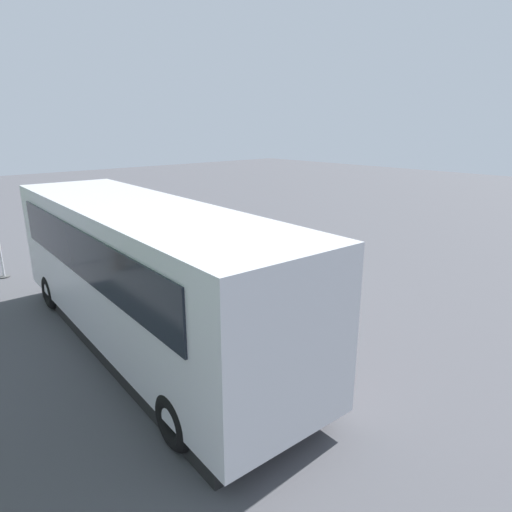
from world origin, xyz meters
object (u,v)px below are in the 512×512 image
at_px(parked_motorcycle_silver, 279,330).
at_px(stunt_motorcycle, 264,237).
at_px(spectator_centre, 215,262).
at_px(spectator_left, 239,271).
at_px(spectator_far_left, 270,286).
at_px(tour_bus, 142,276).

relative_size(parked_motorcycle_silver, stunt_motorcycle, 1.07).
xyz_separation_m(spectator_centre, parked_motorcycle_silver, (-3.61, 0.95, -0.54)).
height_order(spectator_left, stunt_motorcycle, spectator_left).
relative_size(spectator_far_left, parked_motorcycle_silver, 0.83).
height_order(spectator_centre, stunt_motorcycle, spectator_centre).
distance_m(parked_motorcycle_silver, stunt_motorcycle, 6.49).
bearing_deg(spectator_centre, spectator_far_left, 176.73).
height_order(spectator_left, parked_motorcycle_silver, spectator_left).
distance_m(spectator_centre, stunt_motorcycle, 3.49).
bearing_deg(parked_motorcycle_silver, spectator_left, -20.16).
height_order(parked_motorcycle_silver, stunt_motorcycle, stunt_motorcycle).
bearing_deg(parked_motorcycle_silver, stunt_motorcycle, -40.29).
bearing_deg(tour_bus, spectator_far_left, -110.83).
bearing_deg(tour_bus, spectator_centre, -65.74).
height_order(tour_bus, spectator_left, tour_bus).
bearing_deg(parked_motorcycle_silver, spectator_far_left, -35.19).
distance_m(tour_bus, stunt_motorcycle, 6.84).
relative_size(tour_bus, spectator_centre, 5.87).
distance_m(spectator_far_left, spectator_left, 1.32).
xyz_separation_m(spectator_left, stunt_motorcycle, (2.47, -3.28, -0.06)).
height_order(spectator_far_left, spectator_left, spectator_left).
relative_size(tour_bus, spectator_left, 5.74).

